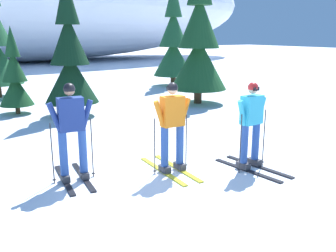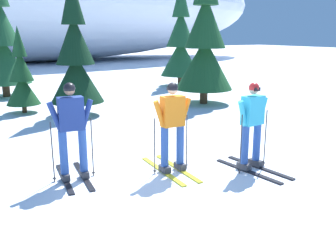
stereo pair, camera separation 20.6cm
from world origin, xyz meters
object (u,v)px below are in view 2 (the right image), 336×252
(skier_orange_jacket, at_px, (172,126))
(pine_tree_far_right, at_px, (181,42))
(pine_tree_center_left, at_px, (1,40))
(pine_tree_right, at_px, (205,42))
(skier_navy_jacket, at_px, (72,129))
(skier_cyan_jacket, at_px, (252,124))
(pine_tree_center, at_px, (22,77))
(pine_tree_center_right, at_px, (75,58))

(skier_orange_jacket, relative_size, pine_tree_far_right, 0.34)
(pine_tree_center_left, distance_m, pine_tree_right, 8.49)
(skier_navy_jacket, xyz_separation_m, skier_cyan_jacket, (3.23, -1.20, -0.05))
(pine_tree_right, distance_m, pine_tree_far_right, 5.11)
(skier_navy_jacket, relative_size, pine_tree_far_right, 0.35)
(pine_tree_center, xyz_separation_m, pine_tree_far_right, (8.24, 3.08, 0.98))
(skier_orange_jacket, height_order, skier_navy_jacket, skier_navy_jacket)
(pine_tree_center_left, relative_size, pine_tree_far_right, 1.08)
(skier_cyan_jacket, relative_size, pine_tree_far_right, 0.33)
(pine_tree_center_right, distance_m, pine_tree_right, 4.89)
(skier_navy_jacket, height_order, pine_tree_center, pine_tree_center)
(pine_tree_center, bearing_deg, skier_cyan_jacket, -69.80)
(skier_orange_jacket, xyz_separation_m, skier_cyan_jacket, (1.44, -0.65, -0.01))
(pine_tree_center, height_order, pine_tree_center_right, pine_tree_center_right)
(skier_navy_jacket, height_order, pine_tree_right, pine_tree_right)
(pine_tree_center_left, distance_m, pine_tree_center_right, 5.48)
(pine_tree_far_right, bearing_deg, skier_navy_jacket, -130.63)
(pine_tree_center_left, bearing_deg, pine_tree_right, -40.92)
(pine_tree_center_left, distance_m, pine_tree_center, 4.08)
(skier_navy_jacket, xyz_separation_m, pine_tree_center, (0.27, 6.83, 0.24))
(skier_orange_jacket, xyz_separation_m, pine_tree_center_right, (-0.03, 6.06, 0.94))
(skier_navy_jacket, distance_m, pine_tree_center_left, 10.83)
(skier_orange_jacket, xyz_separation_m, skier_navy_jacket, (-1.78, 0.56, 0.04))
(pine_tree_center, bearing_deg, pine_tree_center_right, -41.73)
(pine_tree_far_right, bearing_deg, pine_tree_center_left, 174.35)
(skier_orange_jacket, bearing_deg, pine_tree_center_right, 90.26)
(skier_orange_jacket, distance_m, skier_cyan_jacket, 1.58)
(pine_tree_center_right, bearing_deg, skier_orange_jacket, -89.74)
(skier_orange_jacket, xyz_separation_m, pine_tree_right, (4.83, 5.73, 1.41))
(skier_orange_jacket, xyz_separation_m, pine_tree_center_left, (-1.59, 11.29, 1.45))
(skier_orange_jacket, relative_size, pine_tree_right, 0.32)
(pine_tree_right, bearing_deg, skier_orange_jacket, -130.13)
(pine_tree_center_right, xyz_separation_m, pine_tree_far_right, (6.75, 4.41, 0.33))
(pine_tree_center_left, height_order, pine_tree_center, pine_tree_center_left)
(pine_tree_right, bearing_deg, pine_tree_center, 165.37)
(skier_navy_jacket, distance_m, pine_tree_right, 8.51)
(skier_orange_jacket, relative_size, pine_tree_center_left, 0.31)
(skier_cyan_jacket, height_order, pine_tree_center_left, pine_tree_center_left)
(pine_tree_right, bearing_deg, pine_tree_center_left, 139.08)
(skier_orange_jacket, height_order, pine_tree_center, pine_tree_center)
(pine_tree_right, height_order, pine_tree_far_right, pine_tree_right)
(pine_tree_center_left, relative_size, pine_tree_center_right, 1.27)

